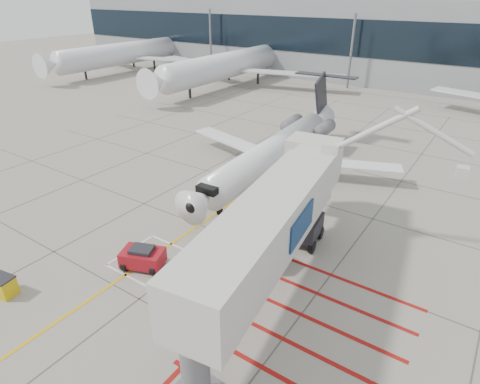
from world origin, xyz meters
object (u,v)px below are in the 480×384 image
Objects in this scene: jet_bridge at (266,237)px; spill_bin at (3,286)px; regional_jet at (262,144)px; pushback_tug at (143,257)px.

spill_bin is (-12.30, -7.88, -3.47)m from jet_bridge.
spill_bin is at bearing -104.86° from regional_jet.
jet_bridge is 14.77× the size of spill_bin.
pushback_tug is (-7.67, -1.68, -3.33)m from jet_bridge.
pushback_tug is 7.74m from spill_bin.
spill_bin is at bearing -155.36° from jet_bridge.
pushback_tug reaches higher than spill_bin.
regional_jet is at bearing 69.74° from pushback_tug.
jet_bridge is 15.02m from spill_bin.
pushback_tug is at bearing 43.42° from spill_bin.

